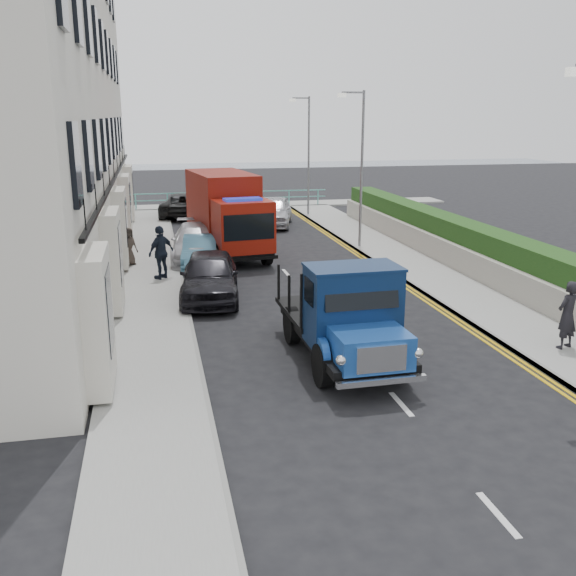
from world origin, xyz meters
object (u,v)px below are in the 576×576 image
object	(u,v)px
lamp_far	(307,149)
pedestrian_east_near	(567,315)
red_lorry	(226,212)
parked_car_front	(210,276)
lamp_mid	(359,160)
bedford_lorry	(350,322)

from	to	relation	value
lamp_far	pedestrian_east_near	size ratio (longest dim) A/B	3.92
red_lorry	parked_car_front	distance (m)	7.32
lamp_mid	pedestrian_east_near	bearing A→B (deg)	-85.42
lamp_far	bedford_lorry	size ratio (longest dim) A/B	1.28
lamp_mid	parked_car_front	distance (m)	10.68
bedford_lorry	red_lorry	world-z (taller)	red_lorry
lamp_mid	parked_car_front	xyz separation A→B (m)	(-7.41, -7.00, -3.20)
lamp_mid	red_lorry	world-z (taller)	lamp_mid
red_lorry	pedestrian_east_near	bearing A→B (deg)	-70.80
lamp_mid	lamp_far	size ratio (longest dim) A/B	1.00
lamp_far	pedestrian_east_near	world-z (taller)	lamp_far
lamp_mid	red_lorry	xyz separation A→B (m)	(-5.99, 0.10, -2.13)
lamp_mid	parked_car_front	bearing A→B (deg)	-136.62
red_lorry	bedford_lorry	bearing A→B (deg)	-92.26
lamp_far	bedford_lorry	world-z (taller)	lamp_far
red_lorry	parked_car_front	size ratio (longest dim) A/B	1.49
bedford_lorry	parked_car_front	bearing A→B (deg)	110.44
bedford_lorry	parked_car_front	world-z (taller)	bedford_lorry
red_lorry	pedestrian_east_near	size ratio (longest dim) A/B	3.89
bedford_lorry	parked_car_front	distance (m)	7.35
lamp_far	pedestrian_east_near	xyz separation A→B (m)	(1.12, -23.93, -2.98)
parked_car_front	pedestrian_east_near	world-z (taller)	pedestrian_east_near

